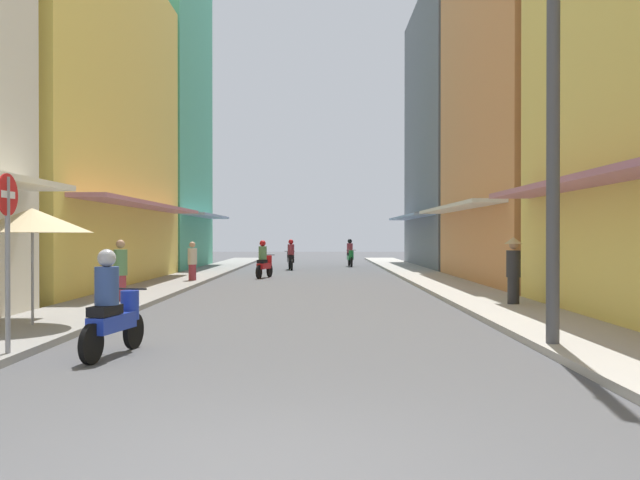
{
  "coord_description": "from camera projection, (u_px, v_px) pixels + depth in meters",
  "views": [
    {
      "loc": [
        0.46,
        -4.69,
        1.78
      ],
      "look_at": [
        0.41,
        17.63,
        1.62
      ],
      "focal_mm": 36.25,
      "sensor_mm": 36.0,
      "label": 1
    }
  ],
  "objects": [
    {
      "name": "ground_plane",
      "position": [
        308.0,
        287.0,
        22.41
      ],
      "size": [
        95.49,
        95.49,
        0.0
      ],
      "primitive_type": "plane",
      "color": "#4C4C4F"
    },
    {
      "name": "pedestrian_crossing",
      "position": [
        515.0,
        269.0,
        15.6
      ],
      "size": [
        0.44,
        0.44,
        1.73
      ],
      "color": "#262628",
      "rests_on": "ground"
    },
    {
      "name": "motorbike_blue",
      "position": [
        114.0,
        308.0,
        9.47
      ],
      "size": [
        0.6,
        1.79,
        1.58
      ],
      "color": "black",
      "rests_on": "ground"
    },
    {
      "name": "street_sign_no_entry",
      "position": [
        9.0,
        240.0,
        9.07
      ],
      "size": [
        0.07,
        0.6,
        2.65
      ],
      "color": "gray",
      "rests_on": "ground"
    },
    {
      "name": "utility_pole",
      "position": [
        555.0,
        86.0,
        9.87
      ],
      "size": [
        0.2,
        1.2,
        7.98
      ],
      "color": "#4C4C4F",
      "rests_on": "ground"
    },
    {
      "name": "building_left_mid",
      "position": [
        49.0,
        118.0,
        22.19
      ],
      "size": [
        7.05,
        13.53,
        11.68
      ],
      "color": "#EFD159",
      "rests_on": "ground"
    },
    {
      "name": "building_right_far",
      "position": [
        474.0,
        133.0,
        35.71
      ],
      "size": [
        7.05,
        11.99,
        14.95
      ],
      "color": "slate",
      "rests_on": "ground"
    },
    {
      "name": "pedestrian_foreground",
      "position": [
        122.0,
        273.0,
        16.3
      ],
      "size": [
        0.34,
        0.34,
        1.67
      ],
      "color": "#99333F",
      "rests_on": "ground"
    },
    {
      "name": "pedestrian_midway",
      "position": [
        194.0,
        263.0,
        23.84
      ],
      "size": [
        0.34,
        0.34,
        1.55
      ],
      "color": "#99333F",
      "rests_on": "ground"
    },
    {
      "name": "building_right_mid",
      "position": [
        552.0,
        83.0,
        23.64
      ],
      "size": [
        7.05,
        11.11,
        14.73
      ],
      "color": "#D88C4C",
      "rests_on": "ground"
    },
    {
      "name": "motorbike_red",
      "position": [
        265.0,
        261.0,
        26.98
      ],
      "size": [
        0.69,
        1.76,
        1.58
      ],
      "color": "black",
      "rests_on": "ground"
    },
    {
      "name": "motorbike_black",
      "position": [
        292.0,
        256.0,
        33.4
      ],
      "size": [
        0.55,
        1.8,
        1.58
      ],
      "color": "black",
      "rests_on": "ground"
    },
    {
      "name": "motorbike_green",
      "position": [
        351.0,
        254.0,
        36.91
      ],
      "size": [
        0.55,
        1.81,
        1.58
      ],
      "color": "black",
      "rests_on": "ground"
    },
    {
      "name": "sidewalk_right",
      "position": [
        448.0,
        285.0,
        22.4
      ],
      "size": [
        2.14,
        51.4,
        0.12
      ],
      "primitive_type": "cube",
      "color": "#ADA89E",
      "rests_on": "ground"
    },
    {
      "name": "vendor_umbrella",
      "position": [
        34.0,
        220.0,
        11.94
      ],
      "size": [
        2.15,
        2.15,
        2.28
      ],
      "color": "#99999E",
      "rests_on": "ground"
    },
    {
      "name": "sidewalk_left",
      "position": [
        169.0,
        285.0,
        22.42
      ],
      "size": [
        2.14,
        51.4,
        0.12
      ],
      "primitive_type": "cube",
      "color": "gray",
      "rests_on": "ground"
    },
    {
      "name": "building_left_far",
      "position": [
        143.0,
        106.0,
        33.8
      ],
      "size": [
        7.05,
        8.97,
        17.13
      ],
      "color": "#4CB28C",
      "rests_on": "ground"
    }
  ]
}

